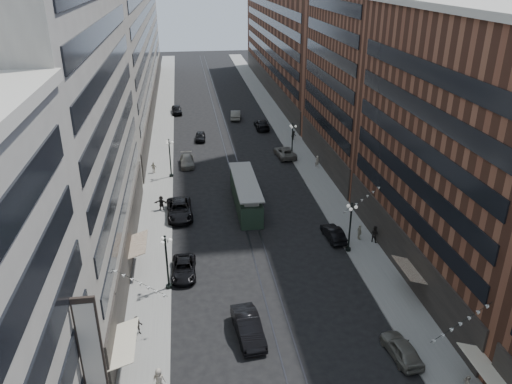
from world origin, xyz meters
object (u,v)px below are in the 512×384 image
pedestrian_2 (137,326)px  pedestrian_8 (317,161)px  lamppost_se_mid (292,139)px  car_7 (180,210)px  car_9 (177,110)px  pedestrian_5 (161,203)px  car_13 (200,137)px  car_14 (236,115)px  pedestrian_9 (294,135)px  lamppost_se_far (350,225)px  streetcar (246,195)px  car_4 (402,349)px  car_5 (248,327)px  lamppost_sw_mid (170,157)px  car_10 (333,233)px  car_2 (184,269)px  pedestrian_extra_0 (359,232)px  car_12 (262,124)px  pedestrian_7 (374,234)px  lamppost_sw_far (167,260)px  pedestrian_6 (154,167)px  pedestrian_1 (159,379)px  car_8 (187,161)px

pedestrian_2 → pedestrian_8: bearing=52.8°
lamppost_se_mid → car_7: bearing=-135.0°
car_9 → pedestrian_5: 44.14m
car_7 → car_13: size_ratio=1.53×
car_14 → pedestrian_9: (8.40, -14.38, 0.06)m
car_7 → car_14: 41.84m
lamppost_se_far → streetcar: lamppost_se_far is taller
car_4 → car_14: car_14 is taller
car_9 → car_5: bearing=-89.0°
car_7 → pedestrian_8: pedestrian_8 is taller
car_4 → lamppost_sw_mid: bearing=-71.1°
car_14 → car_10: bearing=103.7°
lamppost_sw_mid → car_2: (1.41, -24.82, -2.41)m
car_14 → pedestrian_extra_0: bearing=106.7°
lamppost_se_far → car_5: lamppost_se_far is taller
car_12 → pedestrian_8: 21.06m
lamppost_sw_mid → pedestrian_7: (21.69, -21.62, -2.01)m
lamppost_se_far → pedestrian_5: 23.23m
lamppost_se_far → streetcar: 15.40m
car_5 → pedestrian_2: size_ratio=3.24×
pedestrian_extra_0 → car_9: bearing=15.3°
car_7 → pedestrian_5: 2.83m
pedestrian_2 → pedestrian_7: size_ratio=0.90×
lamppost_sw_far → pedestrian_7: bearing=13.9°
lamppost_sw_far → lamppost_se_far: (18.40, 4.00, 0.00)m
lamppost_sw_far → pedestrian_6: size_ratio=3.43×
lamppost_se_mid → pedestrian_7: 26.90m
pedestrian_7 → pedestrian_extra_0: bearing=17.3°
lamppost_sw_far → pedestrian_extra_0: size_ratio=3.22×
lamppost_sw_mid → pedestrian_7: 30.69m
lamppost_sw_far → lamppost_sw_mid: same height
pedestrian_2 → car_7: size_ratio=0.27×
pedestrian_1 → pedestrian_2: pedestrian_1 is taller
car_7 → car_12: car_7 is taller
pedestrian_5 → pedestrian_9: size_ratio=1.18×
car_4 → pedestrian_extra_0: (2.71, 17.54, 0.26)m
streetcar → car_10: 12.71m
lamppost_sw_mid → car_13: lamppost_sw_mid is taller
car_14 → car_12: bearing=127.1°
car_4 → car_13: (-12.81, 54.26, -0.05)m
car_12 → pedestrian_6: bearing=46.0°
lamppost_sw_mid → car_5: lamppost_sw_mid is taller
car_5 → car_7: car_5 is taller
car_2 → lamppost_sw_far: bearing=-121.4°
car_2 → streetcar: bearing=62.6°
car_10 → pedestrian_7: 4.33m
pedestrian_1 → car_10: bearing=-118.7°
car_12 → car_8: bearing=50.3°
car_9 → car_7: bearing=-93.3°
lamppost_se_far → pedestrian_8: lamppost_se_far is taller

